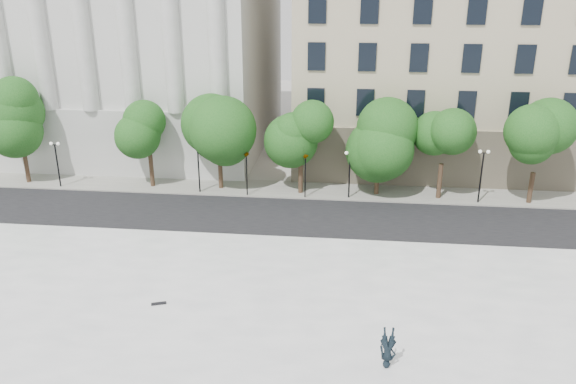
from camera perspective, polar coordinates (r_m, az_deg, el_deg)
name	(u,v)px	position (r m, az deg, el deg)	size (l,w,h in m)	color
ground	(185,377)	(26.15, -10.44, -18.04)	(160.00, 160.00, 0.00)	#B6B4AC
plaza	(202,333)	(28.33, -8.75, -13.99)	(44.00, 22.00, 0.45)	white
street	(253,217)	(41.35, -3.56, -2.57)	(60.00, 8.00, 0.02)	black
far_sidewalk	(265,189)	(46.84, -2.35, 0.34)	(60.00, 4.00, 0.12)	#A2A095
building_west	(120,17)	(62.78, -16.67, 16.65)	(31.50, 27.65, 25.60)	silver
building_east	(488,38)	(60.12, 19.65, 14.53)	(36.00, 26.15, 23.00)	tan
traffic_light_west	(246,153)	(44.32, -4.27, 3.99)	(0.77, 1.64, 4.15)	black
traffic_light_east	(305,154)	(43.72, 1.78, 3.86)	(0.96, 1.70, 4.18)	black
person_lying	(387,362)	(25.81, 10.02, -16.60)	(0.71, 0.47, 1.95)	black
skateboard	(159,303)	(30.53, -13.00, -10.98)	(0.77, 0.20, 0.08)	black
street_trees	(269,133)	(44.80, -1.99, 6.04)	(45.41, 4.84, 7.54)	#382619
lamp_posts	(268,161)	(44.54, -2.01, 3.13)	(35.05, 0.28, 4.47)	black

